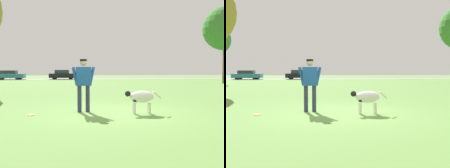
{
  "view_description": "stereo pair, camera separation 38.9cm",
  "coord_description": "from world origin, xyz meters",
  "views": [
    {
      "loc": [
        -1.15,
        -8.01,
        1.33
      ],
      "look_at": [
        0.06,
        -0.04,
        0.9
      ],
      "focal_mm": 42.0,
      "sensor_mm": 36.0,
      "label": 1
    },
    {
      "loc": [
        -0.77,
        -8.06,
        1.33
      ],
      "look_at": [
        0.06,
        -0.04,
        0.9
      ],
      "focal_mm": 42.0,
      "sensor_mm": 36.0,
      "label": 2
    }
  ],
  "objects": [
    {
      "name": "ground_plane",
      "position": [
        0.0,
        0.0,
        0.0
      ],
      "size": [
        120.0,
        120.0,
        0.0
      ],
      "primitive_type": "plane",
      "color": "#608C42"
    },
    {
      "name": "far_road_strip",
      "position": [
        0.0,
        30.68,
        0.01
      ],
      "size": [
        120.0,
        6.0,
        0.01
      ],
      "color": "gray",
      "rests_on": "ground_plane"
    },
    {
      "name": "person",
      "position": [
        -0.8,
        0.27,
        1.0
      ],
      "size": [
        0.74,
        0.26,
        1.67
      ],
      "rotation": [
        0.0,
        0.0,
        0.08
      ],
      "color": "#2D334C",
      "rests_on": "ground_plane"
    },
    {
      "name": "dog",
      "position": [
        0.88,
        -0.35,
        0.5
      ],
      "size": [
        1.12,
        0.39,
        0.71
      ],
      "rotation": [
        0.0,
        0.0,
        3.09
      ],
      "color": "silver",
      "rests_on": "ground_plane"
    },
    {
      "name": "frisbee",
      "position": [
        -2.37,
        -0.1,
        0.01
      ],
      "size": [
        0.22,
        0.22,
        0.02
      ],
      "color": "orange",
      "rests_on": "ground_plane"
    },
    {
      "name": "parked_car_teal",
      "position": [
        -9.85,
        30.44,
        0.65
      ],
      "size": [
        4.12,
        1.96,
        1.29
      ],
      "rotation": [
        0.0,
        0.0,
        -0.03
      ],
      "color": "teal",
      "rests_on": "ground_plane"
    },
    {
      "name": "parked_car_black",
      "position": [
        -2.52,
        30.37,
        0.67
      ],
      "size": [
        3.86,
        1.86,
        1.36
      ],
      "rotation": [
        0.0,
        0.0,
        -0.02
      ],
      "color": "black",
      "rests_on": "ground_plane"
    }
  ]
}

